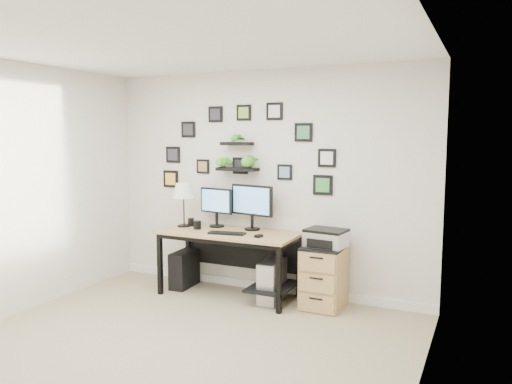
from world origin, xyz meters
The scene contains 14 objects.
room centered at (0.00, 1.98, 0.05)m, with size 4.00×4.00×4.00m.
desk centered at (-0.23, 1.67, 0.63)m, with size 1.60×0.70×0.75m.
monitor_left centered at (-0.55, 1.83, 1.02)m, with size 0.46×0.21×0.47m.
monitor_right centered at (-0.08, 1.84, 1.06)m, with size 0.56×0.21×0.53m.
keyboard centered at (-0.22, 1.50, 0.76)m, with size 0.42×0.13×0.02m, color black.
mouse centered at (0.17, 1.50, 0.76)m, with size 0.06×0.09×0.03m, color black.
table_lamp centered at (-0.92, 1.70, 1.17)m, with size 0.26×0.26×0.53m.
mug centered at (-0.68, 1.61, 0.80)m, with size 0.09×0.09×0.10m, color black.
pen_cup centered at (-0.86, 1.76, 0.80)m, with size 0.08×0.08×0.10m, color black.
pc_tower_black centered at (-0.93, 1.70, 0.22)m, with size 0.20×0.44×0.44m, color black.
pc_tower_grey centered at (0.26, 1.65, 0.23)m, with size 0.24×0.48×0.47m.
file_cabinet centered at (0.84, 1.72, 0.34)m, with size 0.43×0.53×0.67m.
printer centered at (0.86, 1.71, 0.77)m, with size 0.45×0.38×0.19m.
wall_decor centered at (-0.28, 1.93, 1.65)m, with size 2.29×0.18×1.04m.
Camera 1 is at (2.41, -3.31, 1.85)m, focal length 35.00 mm.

